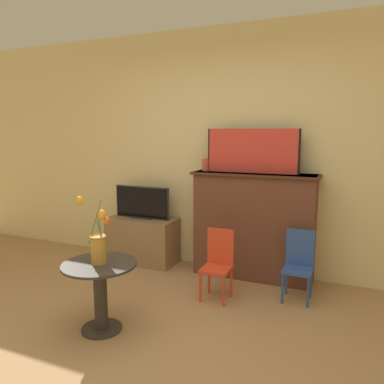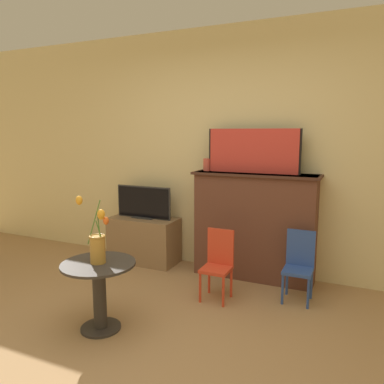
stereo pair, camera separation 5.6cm
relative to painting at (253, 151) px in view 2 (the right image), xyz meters
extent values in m
plane|color=#A87F51|center=(-0.32, -1.94, -1.37)|extent=(14.00, 14.00, 0.00)
cube|color=beige|center=(-0.32, 0.19, -0.02)|extent=(8.00, 0.06, 2.70)
cube|color=brown|center=(0.04, -0.01, -0.80)|extent=(1.26, 0.32, 1.14)
cube|color=#43271C|center=(0.04, -0.02, -0.24)|extent=(1.32, 0.36, 0.02)
cube|color=black|center=(0.00, 0.01, 0.00)|extent=(0.98, 0.02, 0.46)
cube|color=red|center=(0.00, -0.01, 0.00)|extent=(0.94, 0.02, 0.46)
cylinder|color=#CC4C3D|center=(-0.52, -0.01, -0.16)|extent=(0.08, 0.08, 0.14)
cube|color=olive|center=(-1.30, -0.07, -1.10)|extent=(0.82, 0.40, 0.54)
cube|color=#2D2D2D|center=(-1.30, -0.07, -0.82)|extent=(0.27, 0.12, 0.01)
cube|color=#2D2D2D|center=(-1.30, -0.06, -0.63)|extent=(0.71, 0.02, 0.39)
cube|color=black|center=(-1.30, -0.07, -0.63)|extent=(0.68, 0.02, 0.36)
cylinder|color=red|center=(-0.25, -0.81, -1.23)|extent=(0.02, 0.02, 0.28)
cylinder|color=red|center=(-0.02, -0.81, -1.23)|extent=(0.02, 0.02, 0.28)
cylinder|color=red|center=(-0.25, -0.58, -1.23)|extent=(0.02, 0.02, 0.28)
cylinder|color=red|center=(-0.02, -0.58, -1.23)|extent=(0.02, 0.02, 0.28)
cube|color=red|center=(-0.14, -0.70, -1.07)|extent=(0.26, 0.26, 0.03)
cube|color=red|center=(-0.14, -0.58, -0.88)|extent=(0.26, 0.02, 0.34)
cylinder|color=#2D4C99|center=(0.45, -0.54, -1.23)|extent=(0.02, 0.02, 0.28)
cylinder|color=#2D4C99|center=(0.68, -0.54, -1.23)|extent=(0.02, 0.02, 0.28)
cylinder|color=#2D4C99|center=(0.45, -0.31, -1.23)|extent=(0.02, 0.02, 0.28)
cylinder|color=#2D4C99|center=(0.68, -0.31, -1.23)|extent=(0.02, 0.02, 0.28)
cube|color=#2D4C99|center=(0.57, -0.42, -1.07)|extent=(0.26, 0.26, 0.03)
cube|color=#2D4C99|center=(0.57, -0.31, -0.88)|extent=(0.26, 0.02, 0.34)
cylinder|color=#332D28|center=(-0.79, -1.58, -1.36)|extent=(0.32, 0.32, 0.02)
cylinder|color=#332D28|center=(-0.79, -1.58, -1.10)|extent=(0.10, 0.10, 0.53)
cylinder|color=#332D28|center=(-0.79, -1.58, -0.82)|extent=(0.58, 0.58, 0.02)
cylinder|color=#B78433|center=(-0.79, -1.58, -0.71)|extent=(0.12, 0.12, 0.21)
torus|color=#B78433|center=(-0.79, -1.58, -0.60)|extent=(0.13, 0.13, 0.01)
cylinder|color=#477A2D|center=(-0.77, -1.57, -0.55)|extent=(0.03, 0.01, 0.25)
ellipsoid|color=orange|center=(-0.75, -1.57, -0.43)|extent=(0.06, 0.06, 0.08)
cylinder|color=#477A2D|center=(-0.77, -1.57, -0.57)|extent=(0.05, 0.03, 0.20)
ellipsoid|color=orange|center=(-0.72, -1.55, -0.48)|extent=(0.04, 0.04, 0.06)
cylinder|color=#477A2D|center=(-0.81, -1.58, -0.49)|extent=(0.12, 0.04, 0.36)
ellipsoid|color=orange|center=(-0.92, -1.61, -0.32)|extent=(0.05, 0.05, 0.07)
camera|label=1|loc=(0.97, -3.84, 0.19)|focal=35.00mm
camera|label=2|loc=(1.02, -3.82, 0.19)|focal=35.00mm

